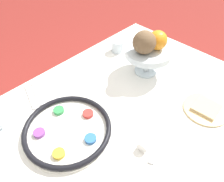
% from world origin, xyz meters
% --- Properties ---
extents(dining_table, '(1.34, 0.92, 0.77)m').
position_xyz_m(dining_table, '(0.00, 0.00, 0.39)').
color(dining_table, white).
rests_on(dining_table, ground_plane).
extents(seder_plate, '(0.33, 0.33, 0.03)m').
position_xyz_m(seder_plate, '(-0.17, 0.09, 0.79)').
color(seder_plate, white).
rests_on(seder_plate, dining_table).
extents(fruit_stand, '(0.22, 0.22, 0.13)m').
position_xyz_m(fruit_stand, '(0.32, 0.10, 0.88)').
color(fruit_stand, silver).
rests_on(fruit_stand, dining_table).
extents(orange_fruit, '(0.09, 0.09, 0.09)m').
position_xyz_m(orange_fruit, '(0.35, 0.08, 0.95)').
color(orange_fruit, orange).
rests_on(orange_fruit, fruit_stand).
extents(coconut, '(0.10, 0.10, 0.10)m').
position_xyz_m(coconut, '(0.28, 0.11, 0.96)').
color(coconut, brown).
rests_on(coconut, fruit_stand).
extents(bread_plate, '(0.18, 0.18, 0.02)m').
position_xyz_m(bread_plate, '(0.29, -0.23, 0.78)').
color(bread_plate, tan).
rests_on(bread_plate, dining_table).
extents(napkin_roll, '(0.17, 0.06, 0.04)m').
position_xyz_m(napkin_roll, '(0.04, -0.15, 0.79)').
color(napkin_roll, white).
rests_on(napkin_roll, dining_table).
extents(cup_near, '(0.07, 0.07, 0.06)m').
position_xyz_m(cup_near, '(0.52, 0.21, 0.81)').
color(cup_near, silver).
rests_on(cup_near, dining_table).
extents(cup_mid, '(0.07, 0.07, 0.06)m').
position_xyz_m(cup_mid, '(0.35, 0.33, 0.81)').
color(cup_mid, silver).
rests_on(cup_mid, dining_table).
extents(fork_left, '(0.07, 0.16, 0.01)m').
position_xyz_m(fork_left, '(-0.17, 0.36, 0.78)').
color(fork_left, silver).
rests_on(fork_left, dining_table).
extents(fork_right, '(0.08, 0.16, 0.01)m').
position_xyz_m(fork_right, '(-0.14, 0.36, 0.78)').
color(fork_right, silver).
rests_on(fork_right, dining_table).
extents(spoon, '(0.14, 0.07, 0.01)m').
position_xyz_m(spoon, '(0.01, -0.18, 0.78)').
color(spoon, silver).
rests_on(spoon, dining_table).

